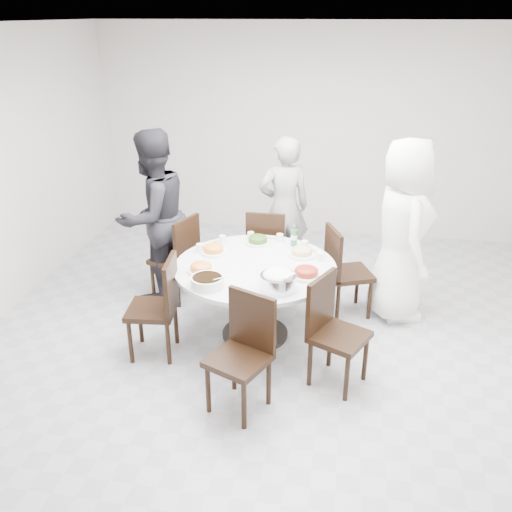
% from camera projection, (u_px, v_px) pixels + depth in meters
% --- Properties ---
extents(floor, '(6.00, 6.00, 0.01)m').
position_uv_depth(floor, '(289.00, 345.00, 5.13)').
color(floor, '#A6A6AB').
rests_on(floor, ground).
extents(ceiling, '(6.00, 6.00, 0.01)m').
position_uv_depth(ceiling, '(298.00, 24.00, 3.98)').
color(ceiling, white).
rests_on(ceiling, ground).
extents(wall_back, '(6.00, 0.01, 2.80)m').
position_uv_depth(wall_back, '(317.00, 133.00, 7.25)').
color(wall_back, beige).
rests_on(wall_back, ground).
extents(wall_front, '(6.00, 0.01, 2.80)m').
position_uv_depth(wall_front, '(198.00, 482.00, 1.86)').
color(wall_front, beige).
rests_on(wall_front, ground).
extents(dining_table, '(1.50, 1.50, 0.75)m').
position_uv_depth(dining_table, '(255.00, 301.00, 5.15)').
color(dining_table, silver).
rests_on(dining_table, floor).
extents(chair_ne, '(0.55, 0.55, 0.95)m').
position_uv_depth(chair_ne, '(349.00, 271.00, 5.50)').
color(chair_ne, black).
rests_on(chair_ne, floor).
extents(chair_n, '(0.43, 0.43, 0.95)m').
position_uv_depth(chair_n, '(268.00, 248.00, 6.05)').
color(chair_n, black).
rests_on(chair_n, floor).
extents(chair_nw, '(0.54, 0.54, 0.95)m').
position_uv_depth(chair_nw, '(174.00, 257.00, 5.82)').
color(chair_nw, black).
rests_on(chair_nw, floor).
extents(chair_sw, '(0.46, 0.46, 0.95)m').
position_uv_depth(chair_sw, '(152.00, 307.00, 4.83)').
color(chair_sw, black).
rests_on(chair_sw, floor).
extents(chair_s, '(0.55, 0.55, 0.95)m').
position_uv_depth(chair_s, '(238.00, 357.00, 4.13)').
color(chair_s, black).
rests_on(chair_s, floor).
extents(chair_se, '(0.56, 0.56, 0.95)m').
position_uv_depth(chair_se, '(340.00, 334.00, 4.42)').
color(chair_se, black).
rests_on(chair_se, floor).
extents(diner_right, '(0.78, 1.01, 1.84)m').
position_uv_depth(diner_right, '(402.00, 231.00, 5.31)').
color(diner_right, white).
rests_on(diner_right, floor).
extents(diner_middle, '(0.71, 0.59, 1.65)m').
position_uv_depth(diner_middle, '(284.00, 208.00, 6.22)').
color(diner_middle, black).
rests_on(diner_middle, floor).
extents(diner_left, '(1.04, 1.12, 1.83)m').
position_uv_depth(diner_left, '(153.00, 217.00, 5.69)').
color(diner_left, black).
rests_on(diner_left, floor).
extents(dish_greens, '(0.24, 0.24, 0.06)m').
position_uv_depth(dish_greens, '(258.00, 241.00, 5.44)').
color(dish_greens, white).
rests_on(dish_greens, dining_table).
extents(dish_pale, '(0.25, 0.25, 0.07)m').
position_uv_depth(dish_pale, '(302.00, 253.00, 5.16)').
color(dish_pale, white).
rests_on(dish_pale, dining_table).
extents(dish_orange, '(0.25, 0.25, 0.07)m').
position_uv_depth(dish_orange, '(214.00, 250.00, 5.22)').
color(dish_orange, white).
rests_on(dish_orange, dining_table).
extents(dish_redbrown, '(0.27, 0.27, 0.07)m').
position_uv_depth(dish_redbrown, '(306.00, 273.00, 4.76)').
color(dish_redbrown, white).
rests_on(dish_redbrown, dining_table).
extents(dish_tofu, '(0.25, 0.25, 0.06)m').
position_uv_depth(dish_tofu, '(201.00, 269.00, 4.84)').
color(dish_tofu, white).
rests_on(dish_tofu, dining_table).
extents(rice_bowl, '(0.31, 0.31, 0.13)m').
position_uv_depth(rice_bowl, '(278.00, 282.00, 4.53)').
color(rice_bowl, silver).
rests_on(rice_bowl, dining_table).
extents(soup_bowl, '(0.29, 0.29, 0.09)m').
position_uv_depth(soup_bowl, '(207.00, 282.00, 4.59)').
color(soup_bowl, white).
rests_on(soup_bowl, dining_table).
extents(beverage_bottle, '(0.06, 0.06, 0.22)m').
position_uv_depth(beverage_bottle, '(294.00, 236.00, 5.36)').
color(beverage_bottle, '#2A6936').
rests_on(beverage_bottle, dining_table).
extents(tea_cups, '(0.07, 0.07, 0.08)m').
position_uv_depth(tea_cups, '(267.00, 235.00, 5.55)').
color(tea_cups, white).
rests_on(tea_cups, dining_table).
extents(chopsticks, '(0.24, 0.04, 0.01)m').
position_uv_depth(chopsticks, '(266.00, 238.00, 5.58)').
color(chopsticks, tan).
rests_on(chopsticks, dining_table).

